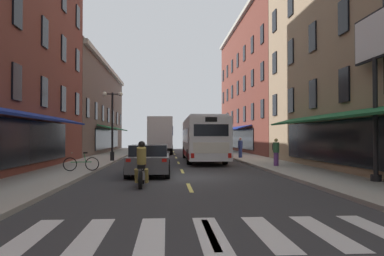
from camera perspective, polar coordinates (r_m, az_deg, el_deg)
ground_plane at (r=17.38m, az=-1.04°, el=-7.45°), size 34.80×80.00×0.10m
lane_centre_dashes at (r=17.12m, az=-1.00°, el=-7.36°), size 0.14×73.90×0.01m
crosswalk_near at (r=7.53m, az=2.72°, el=-15.27°), size 7.10×2.80×0.01m
sidewalk_left at (r=18.07m, az=-20.21°, el=-6.75°), size 3.00×80.00×0.14m
sidewalk_right at (r=18.60m, az=17.55°, el=-6.61°), size 3.00×80.00×0.14m
storefront_row_right at (r=25.13m, az=25.90°, el=11.02°), size 9.44×79.90×16.16m
billboard_sign at (r=16.43m, az=25.36°, el=10.02°), size 0.40×2.89×6.41m
transit_bus at (r=28.50m, az=1.58°, el=-1.56°), size 2.71×11.73×3.18m
box_truck at (r=39.58m, az=-4.63°, el=-1.10°), size 2.55×6.77×3.73m
sedan_near at (r=49.74m, az=-4.17°, el=-2.53°), size 1.92×4.76×1.39m
sedan_mid at (r=18.39m, az=-6.33°, el=-4.66°), size 1.99×4.70×1.44m
motorcycle_rider at (r=14.26m, az=-7.44°, el=-5.74°), size 0.62×2.07×1.66m
bicycle_near at (r=19.76m, az=-16.02°, el=-5.05°), size 1.70×0.48×0.91m
pedestrian_near at (r=22.78m, az=12.29°, el=-3.39°), size 0.36×0.51×1.57m
pedestrian_mid at (r=30.97m, az=7.15°, el=-2.87°), size 0.36×0.36×1.58m
street_lamp_twin at (r=27.51m, az=-11.68°, el=0.84°), size 1.42×0.32×4.81m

